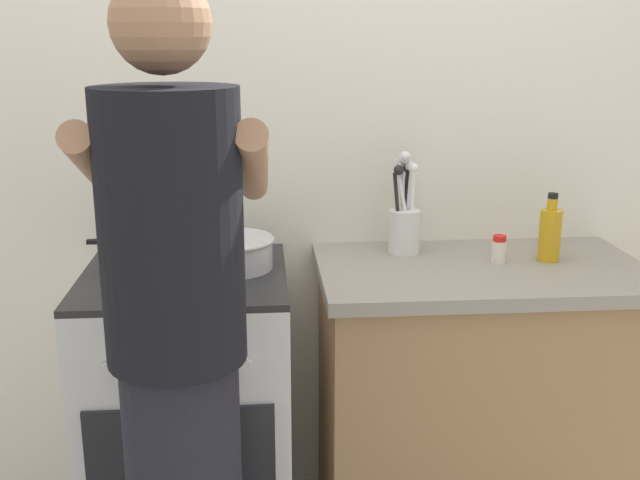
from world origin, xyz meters
TOP-DOWN VIEW (x-y plane):
  - back_wall at (0.20, 0.50)m, footprint 3.20×0.10m
  - countertop at (0.55, 0.15)m, footprint 1.00×0.60m
  - stove_range at (-0.35, 0.15)m, footprint 0.60×0.62m
  - pot at (-0.49, 0.16)m, footprint 0.27×0.20m
  - mixing_bowl at (-0.21, 0.19)m, footprint 0.26×0.26m
  - utensil_crock at (0.34, 0.31)m, footprint 0.10×0.10m
  - spice_bottle at (0.61, 0.18)m, footprint 0.04×0.04m
  - oil_bottle at (0.77, 0.19)m, footprint 0.07×0.07m
  - person at (-0.31, -0.45)m, footprint 0.41×0.50m

SIDE VIEW (x-z plane):
  - stove_range at x=-0.35m, z-range 0.00..0.90m
  - countertop at x=0.55m, z-range 0.00..0.90m
  - person at x=-0.31m, z-range 0.01..1.71m
  - spice_bottle at x=0.61m, z-range 0.90..0.98m
  - mixing_bowl at x=-0.21m, z-range 0.90..1.00m
  - pot at x=-0.49m, z-range 0.90..1.00m
  - oil_bottle at x=0.77m, z-range 0.88..1.09m
  - utensil_crock at x=0.34m, z-range 0.84..1.17m
  - back_wall at x=0.20m, z-range 0.00..2.50m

